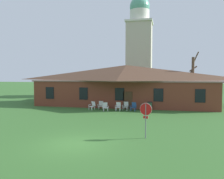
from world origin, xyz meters
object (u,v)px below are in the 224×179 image
object	(u,v)px
stop_sign	(146,114)
lawn_chair_by_porch	(92,105)
lawn_chair_far_side	(134,106)
trash_bin	(150,106)
lawn_chair_near_door	(101,105)
lawn_chair_middle	(118,106)
lawn_chair_right_end	(126,106)
lawn_chair_left_end	(105,107)

from	to	relation	value
stop_sign	lawn_chair_by_porch	world-z (taller)	stop_sign
lawn_chair_far_side	trash_bin	bearing A→B (deg)	23.45
lawn_chair_near_door	lawn_chair_middle	world-z (taller)	same
lawn_chair_right_end	trash_bin	world-z (taller)	trash_bin
lawn_chair_near_door	lawn_chair_by_porch	bearing A→B (deg)	-143.85
lawn_chair_by_porch	lawn_chair_far_side	distance (m)	4.80
lawn_chair_left_end	lawn_chair_far_side	size ratio (longest dim) A/B	1.00
lawn_chair_near_door	lawn_chair_far_side	world-z (taller)	same
stop_sign	lawn_chair_near_door	bearing A→B (deg)	118.30
lawn_chair_right_end	trash_bin	xyz separation A→B (m)	(2.73, 0.43, -0.00)
lawn_chair_left_end	lawn_chair_middle	distance (m)	1.49
lawn_chair_by_porch	stop_sign	bearing A→B (deg)	-57.05
trash_bin	lawn_chair_middle	bearing A→B (deg)	-163.39
lawn_chair_left_end	lawn_chair_middle	bearing A→B (deg)	22.65
lawn_chair_left_end	lawn_chair_right_end	size ratio (longest dim) A/B	1.00
lawn_chair_right_end	lawn_chair_left_end	bearing A→B (deg)	-151.05
stop_sign	lawn_chair_near_door	world-z (taller)	stop_sign
lawn_chair_far_side	trash_bin	xyz separation A→B (m)	(1.78, 0.77, -0.00)
lawn_chair_by_porch	lawn_chair_near_door	world-z (taller)	same
lawn_chair_middle	lawn_chair_far_side	world-z (taller)	same
lawn_chair_right_end	trash_bin	size ratio (longest dim) A/B	0.98
lawn_chair_near_door	trash_bin	distance (m)	5.74
lawn_chair_right_end	lawn_chair_middle	bearing A→B (deg)	-141.40
lawn_chair_middle	lawn_chair_by_porch	bearing A→B (deg)	179.19
lawn_chair_middle	trash_bin	world-z (taller)	trash_bin
lawn_chair_near_door	lawn_chair_left_end	bearing A→B (deg)	-54.88
lawn_chair_by_porch	lawn_chair_left_end	distance (m)	1.82
lawn_chair_right_end	lawn_chair_far_side	bearing A→B (deg)	-19.47
lawn_chair_right_end	lawn_chair_far_side	world-z (taller)	same
lawn_chair_middle	lawn_chair_far_side	distance (m)	1.74
lawn_chair_near_door	lawn_chair_right_end	distance (m)	3.00
lawn_chair_by_porch	lawn_chair_middle	xyz separation A→B (m)	(3.08, -0.04, 0.00)
stop_sign	lawn_chair_left_end	bearing A→B (deg)	117.40
lawn_chair_middle	stop_sign	bearing A→B (deg)	-70.09
lawn_chair_near_door	lawn_chair_right_end	world-z (taller)	same
stop_sign	lawn_chair_near_door	size ratio (longest dim) A/B	2.39
lawn_chair_near_door	lawn_chair_far_side	size ratio (longest dim) A/B	1.00
stop_sign	lawn_chair_far_side	bearing A→B (deg)	101.13
lawn_chair_left_end	lawn_chair_right_end	world-z (taller)	same
lawn_chair_left_end	lawn_chair_middle	size ratio (longest dim) A/B	1.00
lawn_chair_near_door	lawn_chair_left_end	xyz separation A→B (m)	(0.87, -1.23, 0.00)
lawn_chair_right_end	lawn_chair_far_side	size ratio (longest dim) A/B	1.00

